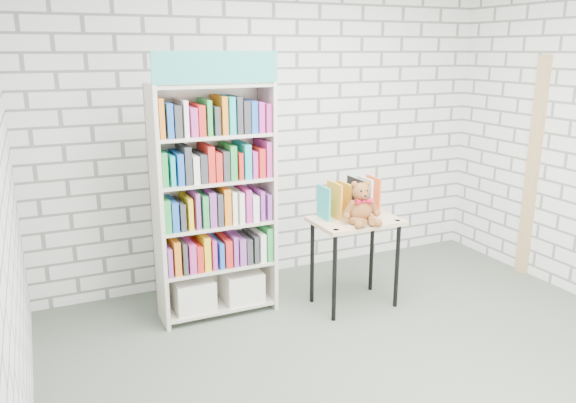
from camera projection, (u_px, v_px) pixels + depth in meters
name	position (u px, v px, depth m)	size (l,w,h in m)	color
ground	(388.00, 370.00, 3.89)	(4.50, 4.50, 0.00)	#4E594B
room_shell	(402.00, 111.00, 3.42)	(4.52, 4.02, 2.81)	silver
bookshelf	(214.00, 200.00, 4.51)	(0.95, 0.37, 2.14)	beige
display_table	(355.00, 231.00, 4.72)	(0.73, 0.51, 0.78)	tan
table_books	(349.00, 198.00, 4.76)	(0.51, 0.23, 0.30)	teal
teddy_bear	(361.00, 206.00, 4.55)	(0.32, 0.30, 0.35)	brown
door_trim	(533.00, 169.00, 5.34)	(0.05, 0.12, 2.10)	tan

